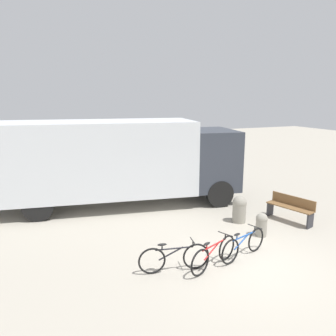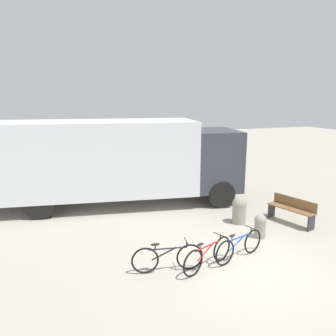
# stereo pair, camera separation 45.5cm
# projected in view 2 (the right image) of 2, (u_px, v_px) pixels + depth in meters

# --- Properties ---
(ground_plane) EXTENTS (60.00, 60.00, 0.00)m
(ground_plane) POSITION_uv_depth(u_px,v_px,m) (244.00, 265.00, 8.02)
(ground_plane) COLOR #A8A091
(delivery_truck) EXTENTS (9.25, 3.96, 3.18)m
(delivery_truck) POSITION_uv_depth(u_px,v_px,m) (118.00, 158.00, 12.26)
(delivery_truck) COLOR silver
(delivery_truck) RESTS_ON ground
(park_bench) EXTENTS (0.81, 1.60, 0.84)m
(park_bench) POSITION_uv_depth(u_px,v_px,m) (292.00, 209.00, 10.60)
(park_bench) COLOR brown
(park_bench) RESTS_ON ground
(bicycle_near) EXTENTS (1.69, 0.48, 0.73)m
(bicycle_near) POSITION_uv_depth(u_px,v_px,m) (167.00, 258.00, 7.66)
(bicycle_near) COLOR black
(bicycle_near) RESTS_ON ground
(bicycle_middle) EXTENTS (1.59, 0.74, 0.73)m
(bicycle_middle) POSITION_uv_depth(u_px,v_px,m) (208.00, 255.00, 7.80)
(bicycle_middle) COLOR black
(bicycle_middle) RESTS_ON ground
(bicycle_far) EXTENTS (1.64, 0.63, 0.73)m
(bicycle_far) POSITION_uv_depth(u_px,v_px,m) (239.00, 246.00, 8.26)
(bicycle_far) COLOR black
(bicycle_far) RESTS_ON ground
(bollard_near_bench) EXTENTS (0.34, 0.34, 0.71)m
(bollard_near_bench) POSITION_uv_depth(u_px,v_px,m) (260.00, 225.00, 9.52)
(bollard_near_bench) COLOR gray
(bollard_near_bench) RESTS_ON ground
(bollard_far_bench) EXTENTS (0.46, 0.46, 0.89)m
(bollard_far_bench) POSITION_uv_depth(u_px,v_px,m) (239.00, 209.00, 10.60)
(bollard_far_bench) COLOR gray
(bollard_far_bench) RESTS_ON ground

